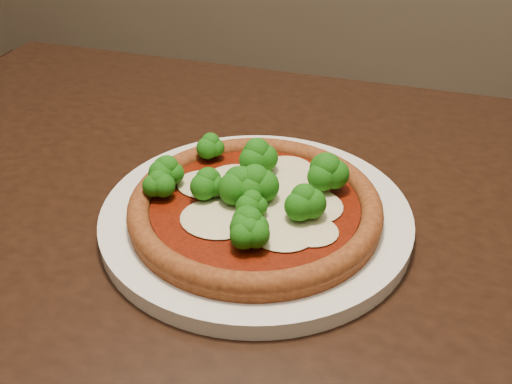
% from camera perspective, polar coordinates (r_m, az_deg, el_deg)
% --- Properties ---
extents(dining_table, '(1.16, 0.89, 0.75)m').
position_cam_1_polar(dining_table, '(0.66, -1.38, -10.76)').
color(dining_table, black).
rests_on(dining_table, floor).
extents(plate, '(0.33, 0.33, 0.02)m').
position_cam_1_polar(plate, '(0.61, -0.00, -2.41)').
color(plate, white).
rests_on(plate, dining_table).
extents(pizza, '(0.26, 0.26, 0.06)m').
position_cam_1_polar(pizza, '(0.59, -0.18, -0.72)').
color(pizza, brown).
rests_on(pizza, plate).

